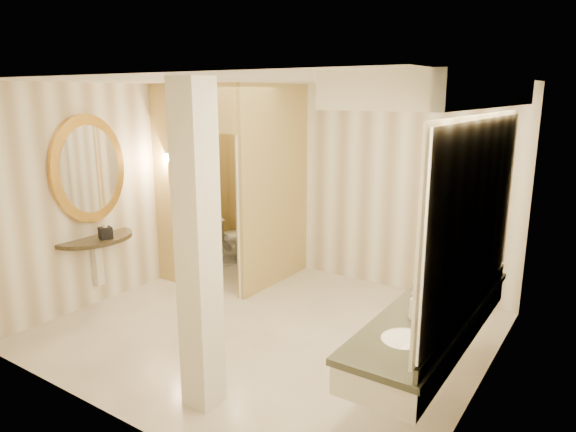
{
  "coord_description": "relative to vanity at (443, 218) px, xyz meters",
  "views": [
    {
      "loc": [
        3.13,
        -4.28,
        2.57
      ],
      "look_at": [
        0.12,
        0.2,
        1.28
      ],
      "focal_mm": 32.0,
      "sensor_mm": 36.0,
      "label": 1
    }
  ],
  "objects": [
    {
      "name": "floor",
      "position": [
        -1.98,
        0.4,
        -1.63
      ],
      "size": [
        4.5,
        4.5,
        0.0
      ],
      "primitive_type": "plane",
      "color": "#EEE5CD",
      "rests_on": "ground"
    },
    {
      "name": "wall_sconce",
      "position": [
        -3.9,
        0.83,
        0.1
      ],
      "size": [
        0.14,
        0.14,
        0.42
      ],
      "color": "gold",
      "rests_on": "toilet_closet"
    },
    {
      "name": "wall_left",
      "position": [
        -4.23,
        0.4,
        -0.28
      ],
      "size": [
        0.02,
        4.0,
        2.7
      ],
      "primitive_type": "cube",
      "color": "white",
      "rests_on": "floor"
    },
    {
      "name": "wall_front",
      "position": [
        -1.98,
        -1.6,
        -0.28
      ],
      "size": [
        4.5,
        0.02,
        2.7
      ],
      "primitive_type": "cube",
      "color": "white",
      "rests_on": "floor"
    },
    {
      "name": "toilet_closet",
      "position": [
        -3.11,
        1.37,
        -0.24
      ],
      "size": [
        1.5,
        1.55,
        2.7
      ],
      "color": "#D7BE70",
      "rests_on": "floor"
    },
    {
      "name": "wall_right",
      "position": [
        0.27,
        0.4,
        -0.28
      ],
      "size": [
        0.02,
        4.0,
        2.7
      ],
      "primitive_type": "cube",
      "color": "white",
      "rests_on": "floor"
    },
    {
      "name": "tissue_box",
      "position": [
        -3.97,
        -0.17,
        -0.68
      ],
      "size": [
        0.18,
        0.18,
        0.14
      ],
      "primitive_type": "cube",
      "rotation": [
        0.0,
        0.0,
        -0.33
      ],
      "color": "black",
      "rests_on": "console_shelf"
    },
    {
      "name": "ceiling",
      "position": [
        -1.98,
        0.4,
        1.07
      ],
      "size": [
        4.5,
        4.5,
        0.0
      ],
      "primitive_type": "plane",
      "rotation": [
        3.14,
        0.0,
        0.0
      ],
      "color": "silver",
      "rests_on": "wall_back"
    },
    {
      "name": "console_shelf",
      "position": [
        -4.19,
        -0.18,
        -0.28
      ],
      "size": [
        1.0,
        1.0,
        1.95
      ],
      "color": "black",
      "rests_on": "floor"
    },
    {
      "name": "soap_bottle_b",
      "position": [
        -0.14,
        -0.02,
        -0.69
      ],
      "size": [
        0.12,
        0.12,
        0.13
      ],
      "primitive_type": "imported",
      "rotation": [
        0.0,
        0.0,
        -0.13
      ],
      "color": "silver",
      "rests_on": "vanity"
    },
    {
      "name": "soap_bottle_a",
      "position": [
        -0.14,
        -0.03,
        -0.69
      ],
      "size": [
        0.07,
        0.07,
        0.13
      ],
      "primitive_type": "imported",
      "rotation": [
        0.0,
        0.0,
        -0.33
      ],
      "color": "beige",
      "rests_on": "vanity"
    },
    {
      "name": "toilet",
      "position": [
        -3.83,
        1.95,
        -1.23
      ],
      "size": [
        0.68,
        0.88,
        0.79
      ],
      "primitive_type": "imported",
      "rotation": [
        0.0,
        0.0,
        2.8
      ],
      "color": "white",
      "rests_on": "floor"
    },
    {
      "name": "soap_bottle_c",
      "position": [
        -0.09,
        -0.29,
        -0.64
      ],
      "size": [
        0.11,
        0.11,
        0.23
      ],
      "primitive_type": "imported",
      "rotation": [
        0.0,
        0.0,
        -0.28
      ],
      "color": "#C6B28C",
      "rests_on": "vanity"
    },
    {
      "name": "wall_back",
      "position": [
        -1.98,
        2.4,
        -0.28
      ],
      "size": [
        4.5,
        0.02,
        2.7
      ],
      "primitive_type": "cube",
      "color": "white",
      "rests_on": "floor"
    },
    {
      "name": "vanity",
      "position": [
        0.0,
        0.0,
        0.0
      ],
      "size": [
        0.75,
        2.56,
        2.09
      ],
      "color": "silver",
      "rests_on": "floor"
    },
    {
      "name": "pillar",
      "position": [
        -1.63,
        -1.03,
        -0.28
      ],
      "size": [
        0.27,
        0.27,
        2.7
      ],
      "primitive_type": "cube",
      "color": "silver",
      "rests_on": "floor"
    }
  ]
}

